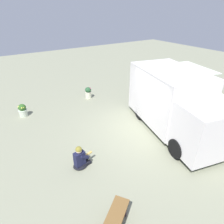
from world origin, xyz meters
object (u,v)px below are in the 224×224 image
object	(u,v)px
food_truck	(175,104)
planter_flowering_far	(88,92)
person_customer	(80,158)
planter_flowering_side	(23,110)
planter_flowering_near	(158,87)

from	to	relation	value
food_truck	planter_flowering_far	size ratio (longest dim) A/B	7.83
person_customer	planter_flowering_far	world-z (taller)	person_customer
person_customer	planter_flowering_side	world-z (taller)	person_customer
planter_flowering_side	planter_flowering_near	bearing A→B (deg)	-11.39
person_customer	planter_flowering_side	size ratio (longest dim) A/B	1.33
food_truck	person_customer	size ratio (longest dim) A/B	6.25
person_customer	planter_flowering_near	world-z (taller)	person_customer
planter_flowering_far	planter_flowering_side	distance (m)	3.83
planter_flowering_near	planter_flowering_side	size ratio (longest dim) A/B	1.27
planter_flowering_near	planter_flowering_far	bearing A→B (deg)	157.05
food_truck	planter_flowering_far	distance (m)	5.46
food_truck	person_customer	world-z (taller)	food_truck
person_customer	planter_flowering_near	xyz separation A→B (m)	(7.02, 3.27, 0.07)
planter_flowering_far	planter_flowering_side	xyz separation A→B (m)	(-3.83, -0.15, -0.03)
planter_flowering_far	planter_flowering_side	size ratio (longest dim) A/B	1.06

